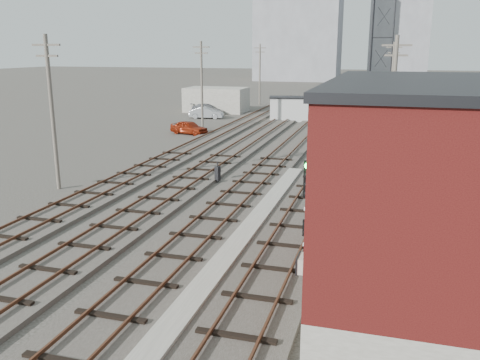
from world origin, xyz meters
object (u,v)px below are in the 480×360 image
at_px(switch_stand, 218,173).
at_px(site_trailer, 298,109).
at_px(car_grey, 207,109).
at_px(signal_mast, 307,209).
at_px(car_red, 189,127).
at_px(car_silver, 206,113).

distance_m(switch_stand, site_trailer, 29.92).
xyz_separation_m(switch_stand, car_grey, (-12.50, 32.70, 0.09)).
bearing_deg(site_trailer, signal_mast, -91.04).
xyz_separation_m(signal_mast, car_red, (-16.25, 29.50, -2.02)).
height_order(car_red, car_grey, car_red).
height_order(signal_mast, car_grey, signal_mast).
relative_size(signal_mast, car_red, 1.14).
bearing_deg(site_trailer, switch_stand, -101.06).
bearing_deg(car_silver, car_red, -176.99).
distance_m(switch_stand, car_grey, 35.01).
bearing_deg(switch_stand, car_red, 135.57).
height_order(switch_stand, car_silver, car_silver).
height_order(car_silver, car_grey, car_silver).
relative_size(switch_stand, site_trailer, 0.17).
relative_size(car_silver, car_grey, 0.90).
bearing_deg(car_grey, car_silver, -133.57).
bearing_deg(car_silver, car_grey, 11.25).
bearing_deg(switch_stand, signal_mast, -40.22).
bearing_deg(car_grey, switch_stand, -132.31).
xyz_separation_m(car_red, car_silver, (-2.35, 11.64, 0.01)).
bearing_deg(site_trailer, car_silver, 174.65).
height_order(site_trailer, car_silver, site_trailer).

